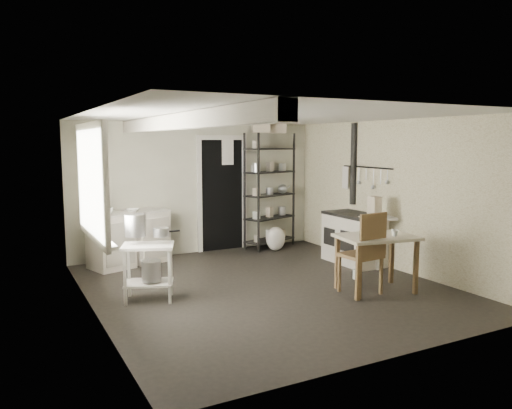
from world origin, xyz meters
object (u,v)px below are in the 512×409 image
prep_table (149,269)px  stockpot (135,225)px  shelf_rack (270,197)px  base_cabinets (129,236)px  stove (354,236)px  work_table (376,263)px  flour_sack (276,237)px  chair (360,257)px

prep_table → stockpot: bearing=140.2°
prep_table → shelf_rack: 3.60m
stockpot → base_cabinets: size_ratio=0.21×
shelf_rack → stove: 1.90m
work_table → stove: bearing=61.9°
base_cabinets → shelf_rack: (2.66, 0.14, 0.49)m
stove → base_cabinets: bearing=153.4°
stockpot → flour_sack: (2.96, 1.65, -0.70)m
work_table → flour_sack: bearing=88.3°
stove → work_table: bearing=-118.6°
stockpot → chair: stockpot is taller
base_cabinets → work_table: (2.52, -2.96, -0.08)m
work_table → chair: 0.26m
prep_table → stockpot: stockpot is taller
prep_table → flour_sack: bearing=31.8°
work_table → flour_sack: work_table is taller
prep_table → base_cabinets: 1.95m
stove → chair: bearing=-126.3°
shelf_rack → flour_sack: size_ratio=4.90×
prep_table → base_cabinets: bearing=83.2°
prep_table → work_table: (2.75, -1.02, -0.02)m
stockpot → stove: size_ratio=0.27×
base_cabinets → work_table: size_ratio=1.34×
work_table → flour_sack: (0.08, 2.78, -0.14)m
stockpot → flour_sack: 3.46m
base_cabinets → chair: bearing=-70.2°
stockpot → prep_table: bearing=-39.8°
work_table → flour_sack: 2.79m
prep_table → shelf_rack: bearing=35.8°
stove → chair: 1.65m
base_cabinets → chair: (2.29, -2.93, 0.02)m
stove → prep_table: bearing=-174.8°
prep_table → work_table: bearing=-20.4°
stockpot → chair: size_ratio=0.25×
stove → work_table: (-0.73, -1.37, -0.06)m
flour_sack → chair: bearing=-96.6°
shelf_rack → chair: 3.12m
work_table → base_cabinets: bearing=130.4°
stockpot → flour_sack: stockpot is taller
stove → flour_sack: size_ratio=2.39×
base_cabinets → stove: base_cabinets is taller
stove → flour_sack: 1.57m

